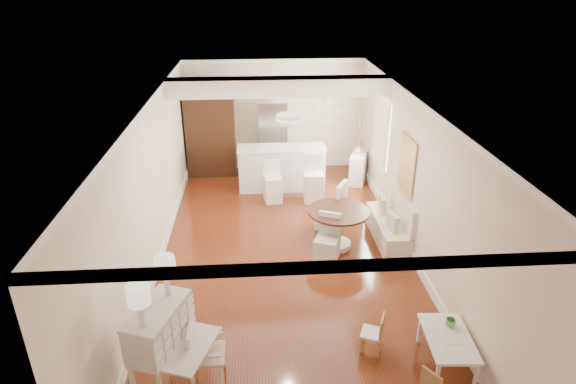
{
  "coord_description": "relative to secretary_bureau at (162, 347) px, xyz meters",
  "views": [
    {
      "loc": [
        -0.49,
        -7.42,
        4.71
      ],
      "look_at": [
        0.05,
        0.3,
        1.17
      ],
      "focal_mm": 30.0,
      "sensor_mm": 36.0,
      "label": 1
    }
  ],
  "objects": [
    {
      "name": "room",
      "position": [
        1.74,
        3.13,
        1.41
      ],
      "size": [
        9.0,
        9.04,
        2.82
      ],
      "color": "maroon",
      "rests_on": "ground"
    },
    {
      "name": "secretary_bureau",
      "position": [
        0.0,
        0.0,
        0.0
      ],
      "size": [
        1.16,
        1.17,
        1.15
      ],
      "primitive_type": "cube",
      "rotation": [
        0.0,
        0.0,
        -0.34
      ],
      "color": "silver",
      "rests_on": "ground"
    },
    {
      "name": "gustavian_armchair",
      "position": [
        0.54,
        0.04,
        -0.17
      ],
      "size": [
        0.47,
        0.47,
        0.81
      ],
      "primitive_type": "cube",
      "rotation": [
        0.0,
        0.0,
        1.59
      ],
      "color": "white",
      "rests_on": "ground"
    },
    {
      "name": "kids_table",
      "position": [
        3.6,
        0.04,
        -0.34
      ],
      "size": [
        0.63,
        0.98,
        0.47
      ],
      "primitive_type": "cube",
      "rotation": [
        0.0,
        0.0,
        -0.07
      ],
      "color": "white",
      "rests_on": "ground"
    },
    {
      "name": "kids_chair_b",
      "position": [
        2.7,
        0.39,
        -0.28
      ],
      "size": [
        0.37,
        0.37,
        0.59
      ],
      "primitive_type": "cube",
      "rotation": [
        0.0,
        0.0,
        -1.97
      ],
      "color": "#A9814C",
      "rests_on": "ground"
    },
    {
      "name": "banquette",
      "position": [
        3.69,
        3.31,
        -0.09
      ],
      "size": [
        0.52,
        1.6,
        0.98
      ],
      "primitive_type": "cube",
      "color": "silver",
      "rests_on": "ground"
    },
    {
      "name": "dining_table",
      "position": [
        2.68,
        3.12,
        -0.19
      ],
      "size": [
        1.19,
        1.19,
        0.77
      ],
      "primitive_type": "cylinder",
      "rotation": [
        0.0,
        0.0,
        0.05
      ],
      "color": "#4A2717",
      "rests_on": "ground"
    },
    {
      "name": "slip_chair_near",
      "position": [
        2.42,
        2.7,
        -0.15
      ],
      "size": [
        0.54,
        0.55,
        0.86
      ],
      "primitive_type": "cube",
      "rotation": [
        0.0,
        0.0,
        -0.4
      ],
      "color": "silver",
      "rests_on": "ground"
    },
    {
      "name": "slip_chair_far",
      "position": [
        2.67,
        3.88,
        -0.07
      ],
      "size": [
        0.67,
        0.66,
        1.01
      ],
      "primitive_type": "cube",
      "rotation": [
        0.0,
        0.0,
        -2.09
      ],
      "color": "white",
      "rests_on": "ground"
    },
    {
      "name": "breakfast_counter",
      "position": [
        1.8,
        5.91,
        -0.06
      ],
      "size": [
        2.05,
        0.65,
        1.03
      ],
      "primitive_type": "cube",
      "color": "white",
      "rests_on": "ground"
    },
    {
      "name": "bar_stool_left",
      "position": [
        1.56,
        5.18,
        -0.11
      ],
      "size": [
        0.42,
        0.42,
        0.94
      ],
      "primitive_type": "cube",
      "rotation": [
        0.0,
        0.0,
        0.13
      ],
      "color": "white",
      "rests_on": "ground"
    },
    {
      "name": "bar_stool_right",
      "position": [
        2.47,
        5.15,
        -0.05
      ],
      "size": [
        0.43,
        0.43,
        1.06
      ],
      "primitive_type": "cube",
      "rotation": [
        0.0,
        0.0,
        -0.03
      ],
      "color": "white",
      "rests_on": "ground"
    },
    {
      "name": "pantry_cabinet",
      "position": [
        0.1,
        6.99,
        0.57
      ],
      "size": [
        1.2,
        0.6,
        2.3
      ],
      "primitive_type": "cube",
      "color": "#381E11",
      "rests_on": "ground"
    },
    {
      "name": "fridge",
      "position": [
        2.0,
        6.96,
        0.32
      ],
      "size": [
        0.75,
        0.65,
        1.8
      ],
      "primitive_type": "imported",
      "color": "silver",
      "rests_on": "ground"
    },
    {
      "name": "sideboard",
      "position": [
        3.69,
        6.16,
        -0.21
      ],
      "size": [
        0.59,
        0.84,
        0.74
      ],
      "primitive_type": "cube",
      "rotation": [
        0.0,
        0.0,
        -0.35
      ],
      "color": "silver",
      "rests_on": "ground"
    },
    {
      "name": "pencil_cup",
      "position": [
        3.7,
        0.25,
        -0.05
      ],
      "size": [
        0.14,
        0.14,
        0.1
      ],
      "primitive_type": "imported",
      "rotation": [
        0.0,
        0.0,
        -0.1
      ],
      "color": "#61A665",
      "rests_on": "kids_table"
    },
    {
      "name": "branch_vase",
      "position": [
        3.66,
        6.19,
        0.24
      ],
      "size": [
        0.18,
        0.18,
        0.16
      ],
      "primitive_type": "imported",
      "rotation": [
        0.0,
        0.0,
        0.16
      ],
      "color": "white",
      "rests_on": "sideboard"
    }
  ]
}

